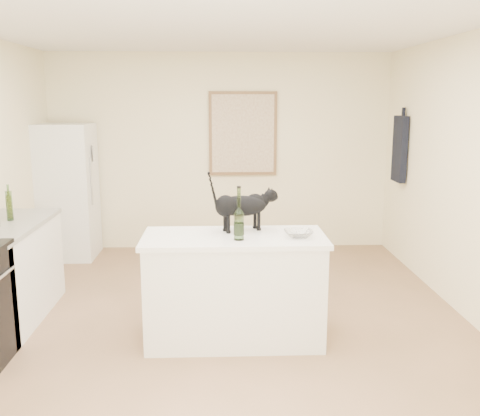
% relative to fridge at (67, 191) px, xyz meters
% --- Properties ---
extents(floor, '(5.50, 5.50, 0.00)m').
position_rel_fridge_xyz_m(floor, '(1.95, -2.35, -0.85)').
color(floor, '#986F51').
rests_on(floor, ground).
extents(ceiling, '(5.50, 5.50, 0.00)m').
position_rel_fridge_xyz_m(ceiling, '(1.95, -2.35, 1.75)').
color(ceiling, white).
rests_on(ceiling, ground).
extents(wall_back, '(4.50, 0.00, 4.50)m').
position_rel_fridge_xyz_m(wall_back, '(1.95, 0.40, 0.45)').
color(wall_back, '#FAF0C1').
rests_on(wall_back, ground).
extents(wall_front, '(4.50, 0.00, 4.50)m').
position_rel_fridge_xyz_m(wall_front, '(1.95, -5.10, 0.45)').
color(wall_front, '#FAF0C1').
rests_on(wall_front, ground).
extents(island_base, '(1.44, 0.67, 0.86)m').
position_rel_fridge_xyz_m(island_base, '(2.05, -2.55, -0.42)').
color(island_base, white).
rests_on(island_base, floor).
extents(island_top, '(1.50, 0.70, 0.04)m').
position_rel_fridge_xyz_m(island_top, '(2.05, -2.55, 0.03)').
color(island_top, white).
rests_on(island_top, island_base).
extents(left_cabinets, '(0.60, 1.40, 0.86)m').
position_rel_fridge_xyz_m(left_cabinets, '(0.00, -2.05, -0.42)').
color(left_cabinets, white).
rests_on(left_cabinets, floor).
extents(left_countertop, '(0.62, 1.44, 0.04)m').
position_rel_fridge_xyz_m(left_countertop, '(0.00, -2.05, 0.03)').
color(left_countertop, gray).
rests_on(left_countertop, left_cabinets).
extents(fridge, '(0.68, 0.68, 1.70)m').
position_rel_fridge_xyz_m(fridge, '(0.00, 0.00, 0.00)').
color(fridge, white).
rests_on(fridge, floor).
extents(artwork_frame, '(0.90, 0.03, 1.10)m').
position_rel_fridge_xyz_m(artwork_frame, '(2.25, 0.37, 0.70)').
color(artwork_frame, brown).
rests_on(artwork_frame, wall_back).
extents(artwork_canvas, '(0.82, 0.00, 1.02)m').
position_rel_fridge_xyz_m(artwork_canvas, '(2.25, 0.35, 0.70)').
color(artwork_canvas, beige).
rests_on(artwork_canvas, wall_back).
extents(hanging_garment, '(0.08, 0.34, 0.80)m').
position_rel_fridge_xyz_m(hanging_garment, '(4.14, -0.30, 0.55)').
color(hanging_garment, black).
rests_on(hanging_garment, wall_right).
extents(black_cat, '(0.57, 0.34, 0.39)m').
position_rel_fridge_xyz_m(black_cat, '(2.11, -2.39, 0.24)').
color(black_cat, black).
rests_on(black_cat, island_top).
extents(wine_bottle, '(0.09, 0.09, 0.38)m').
position_rel_fridge_xyz_m(wine_bottle, '(2.08, -2.69, 0.24)').
color(wine_bottle, '#2B4F1F').
rests_on(wine_bottle, island_top).
extents(glass_bowl, '(0.24, 0.24, 0.06)m').
position_rel_fridge_xyz_m(glass_bowl, '(2.57, -2.62, 0.08)').
color(glass_bowl, white).
rests_on(glass_bowl, island_top).
extents(fridge_paper, '(0.07, 0.15, 0.20)m').
position_rel_fridge_xyz_m(fridge_paper, '(0.34, -0.01, 0.48)').
color(fridge_paper, beige).
rests_on(fridge_paper, fridge).
extents(counter_bottle_cluster, '(0.12, 0.50, 0.27)m').
position_rel_fridge_xyz_m(counter_bottle_cluster, '(-0.02, -2.04, 0.17)').
color(counter_bottle_cluster, '#A9B7AC').
rests_on(counter_bottle_cluster, left_countertop).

